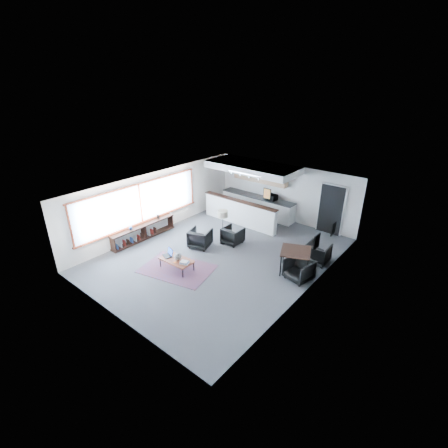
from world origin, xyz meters
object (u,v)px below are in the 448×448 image
Objects in this scene: dining_chair_near at (299,270)px; dining_table at (296,253)px; book_stack at (184,262)px; dining_chair_far at (318,254)px; laptop at (169,254)px; ceramic_pot at (178,257)px; armchair_left at (200,237)px; microwave at (272,196)px; armchair_right at (233,235)px; floor_lamp at (223,215)px; coffee_table at (177,260)px.

dining_table is at bearing 148.08° from dining_chair_near.
dining_chair_far reaches higher than book_stack.
ceramic_pot is (0.46, -0.00, 0.05)m from laptop.
microwave reaches higher than armchair_left.
microwave is (-0.18, 3.12, 0.72)m from armchair_right.
armchair_right is at bearing 93.95° from laptop.
microwave is (0.13, 3.38, -0.13)m from floor_lamp.
armchair_right is 0.94m from floor_lamp.
coffee_table is 1.49× the size of armchair_left.
laptop is 0.64× the size of dining_chair_far.
floor_lamp reaches higher than coffee_table.
laptop is 0.31× the size of floor_lamp.
dining_table is (2.81, 2.46, 0.31)m from book_stack.
dining_table is at bearing 52.21° from laptop.
floor_lamp is 2.06× the size of dining_chair_near.
microwave is at bearing 132.08° from dining_table.
ceramic_pot is 0.34× the size of armchair_right.
microwave is (-3.09, 3.43, 0.36)m from dining_table.
laptop is at bearing 39.67° from dining_chair_far.
dining_chair_far is (3.15, 3.56, -0.09)m from book_stack.
dining_chair_far is (4.06, 1.83, -0.06)m from armchair_left.
dining_table is 1.86× the size of dining_chair_far.
coffee_table is 5.93m from microwave.
dining_chair_far reaches higher than ceramic_pot.
dining_chair_near is at bearing -38.01° from microwave.
floor_lamp is at bearing 14.24° from dining_chair_far.
dining_chair_near is (3.25, -0.64, -0.03)m from armchair_right.
laptop is at bearing -145.92° from dining_table.
armchair_left is 1.32m from armchair_right.
laptop is at bearing 179.93° from ceramic_pot.
dining_chair_near reaches higher than laptop.
book_stack is at bearing -138.75° from dining_table.
armchair_left is 1.19× the size of dining_chair_far.
ceramic_pot is at bearing 89.83° from armchair_left.
ceramic_pot is 5.90m from microwave.
coffee_table is 2.65m from floor_lamp.
dining_chair_far is 4.22m from microwave.
dining_chair_near is at bearing 28.80° from coffee_table.
floor_lamp reaches higher than dining_chair_far.
ceramic_pot is 0.20× the size of dining_table.
microwave is (0.63, 4.16, 0.70)m from armchair_left.
book_stack is 0.44× the size of armchair_left.
microwave is at bearing 87.87° from floor_lamp.
armchair_left is 4.26m from microwave.
coffee_table is 1.76× the size of dining_chair_far.
laptop is at bearing -138.72° from dining_chair_near.
microwave is at bearing 92.76° from book_stack.
armchair_right is 1.11× the size of dining_chair_far.
ceramic_pot is at bearing 43.20° from dining_chair_far.
book_stack is 0.52× the size of dining_chair_far.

